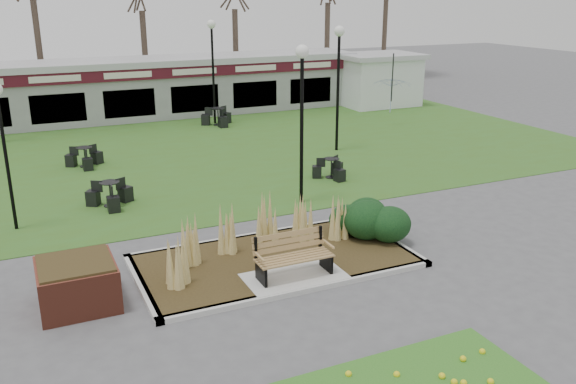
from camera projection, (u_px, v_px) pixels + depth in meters
name	position (u px, v px, depth m)	size (l,w,h in m)	color
ground	(297.00, 284.00, 13.19)	(100.00, 100.00, 0.00)	#515154
lawn	(164.00, 155.00, 23.55)	(34.00, 16.00, 0.02)	#3A621F
planting_bed	(321.00, 237.00, 14.74)	(6.75, 3.40, 1.27)	#372A16
park_bench	(293.00, 255.00, 13.22)	(1.70, 0.66, 0.93)	#A7864B
brick_planter	(77.00, 284.00, 12.16)	(1.50, 1.50, 0.95)	brown
food_pavilion	(123.00, 89.00, 29.96)	(24.60, 3.40, 2.90)	gray
service_hut	(378.00, 79.00, 33.62)	(4.40, 3.40, 2.83)	white
lamp_post_near_left	(302.00, 90.00, 17.25)	(0.38, 0.38, 4.64)	black
lamp_post_mid_left	(1.00, 125.00, 15.34)	(0.32, 0.32, 3.89)	black
lamp_post_mid_right	(339.00, 61.00, 23.22)	(0.40, 0.40, 4.82)	black
lamp_post_far_right	(212.00, 49.00, 28.24)	(0.40, 0.40, 4.81)	black
bistro_set_a	(85.00, 160.00, 21.92)	(1.35, 1.19, 0.72)	black
bistro_set_b	(331.00, 171.00, 20.62)	(1.25, 1.16, 0.67)	black
bistro_set_c	(111.00, 198.00, 17.87)	(1.40, 1.22, 0.74)	black
bistro_set_d	(218.00, 119.00, 28.77)	(1.54, 1.37, 0.82)	black
patio_umbrella	(391.00, 96.00, 28.34)	(1.87, 1.90, 2.25)	black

